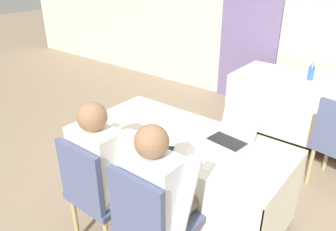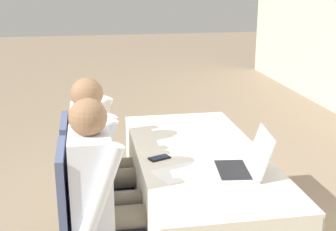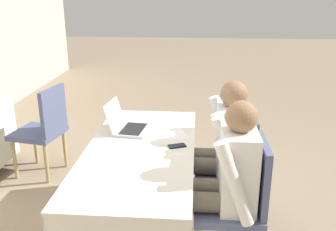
# 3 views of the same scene
# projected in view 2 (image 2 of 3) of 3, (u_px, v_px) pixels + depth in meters

# --- Properties ---
(conference_table_near) EXTENTS (1.68, 0.77, 0.73)m
(conference_table_near) POSITION_uv_depth(u_px,v_px,m) (199.00, 180.00, 2.90)
(conference_table_near) COLOR silver
(conference_table_near) RESTS_ON ground_plane
(laptop) EXTENTS (0.35, 0.34, 0.24)m
(laptop) POSITION_uv_depth(u_px,v_px,m) (241.00, 165.00, 2.55)
(laptop) COLOR #B7B7BC
(laptop) RESTS_ON conference_table_near
(cell_phone) EXTENTS (0.11, 0.14, 0.01)m
(cell_phone) POSITION_uv_depth(u_px,v_px,m) (159.00, 158.00, 2.76)
(cell_phone) COLOR black
(cell_phone) RESTS_ON conference_table_near
(paper_beside_laptop) EXTENTS (0.30, 0.35, 0.00)m
(paper_beside_laptop) POSITION_uv_depth(u_px,v_px,m) (181.00, 172.00, 2.57)
(paper_beside_laptop) COLOR white
(paper_beside_laptop) RESTS_ON conference_table_near
(paper_centre_table) EXTENTS (0.22, 0.30, 0.00)m
(paper_centre_table) POSITION_uv_depth(u_px,v_px,m) (198.00, 138.00, 3.10)
(paper_centre_table) COLOR white
(paper_centre_table) RESTS_ON conference_table_near
(chair_near_left) EXTENTS (0.44, 0.44, 0.91)m
(chair_near_left) POSITION_uv_depth(u_px,v_px,m) (87.00, 178.00, 3.04)
(chair_near_left) COLOR tan
(chair_near_left) RESTS_ON ground_plane
(chair_near_right) EXTENTS (0.44, 0.44, 0.91)m
(chair_near_right) POSITION_uv_depth(u_px,v_px,m) (88.00, 216.00, 2.56)
(chair_near_right) COLOR tan
(chair_near_right) RESTS_ON ground_plane
(person_checkered_shirt) EXTENTS (0.50, 0.52, 1.17)m
(person_checkered_shirt) POSITION_uv_depth(u_px,v_px,m) (102.00, 154.00, 3.01)
(person_checkered_shirt) COLOR #665B4C
(person_checkered_shirt) RESTS_ON ground_plane
(person_white_shirt) EXTENTS (0.50, 0.52, 1.17)m
(person_white_shirt) POSITION_uv_depth(u_px,v_px,m) (106.00, 188.00, 2.54)
(person_white_shirt) COLOR #665B4C
(person_white_shirt) RESTS_ON ground_plane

